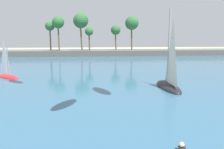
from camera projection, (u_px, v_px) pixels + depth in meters
name	position (u px, v px, depth m)	size (l,w,h in m)	color
sea	(98.00, 59.00, 60.76)	(220.00, 103.15, 0.06)	#33607F
palm_headland	(94.00, 47.00, 71.59)	(105.58, 6.90, 13.33)	#605B54
sailboat_mid_bay	(169.00, 81.00, 26.49)	(2.15, 6.86, 9.91)	black
sailboat_toward_headland	(8.00, 73.00, 33.26)	(4.57, 4.42, 7.10)	red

